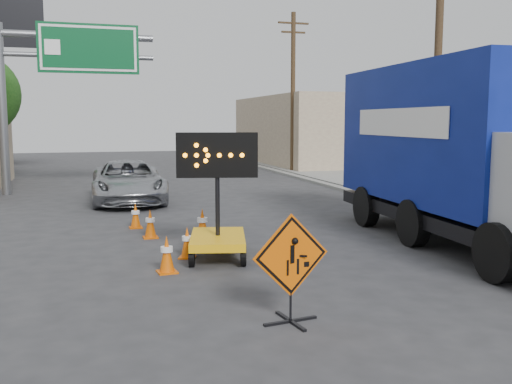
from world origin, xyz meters
name	(u,v)px	position (x,y,z in m)	size (l,w,h in m)	color
ground	(344,340)	(0.00, 0.00, 0.00)	(100.00, 100.00, 0.00)	#2D2D30
curb_right	(347,190)	(7.20, 15.00, 0.06)	(0.40, 60.00, 0.12)	gray
sidewalk_right	(396,188)	(9.50, 15.00, 0.07)	(4.00, 60.00, 0.15)	gray
building_right_far	(330,131)	(13.00, 30.00, 2.30)	(10.00, 14.00, 4.60)	#C0AE8B
highway_gantry	(55,69)	(-4.43, 17.96, 5.07)	(6.18, 0.38, 6.90)	slate
utility_pole_near	(438,69)	(8.00, 10.00, 4.68)	(1.80, 0.26, 9.00)	#43321C
utility_pole_far	(293,90)	(8.00, 24.00, 4.68)	(1.80, 0.26, 9.00)	#43321C
construction_sign	(291,266)	(-0.48, 0.84, 0.87)	(1.23, 0.87, 1.64)	black
arrow_board	(218,231)	(-0.65, 5.01, 0.62)	(1.70, 2.13, 2.73)	#F0AC0D
pickup_truck	(128,181)	(-1.90, 14.45, 0.76)	(2.53, 5.49, 1.53)	#A9ABB0
box_truck	(465,163)	(5.36, 4.80, 1.97)	(3.34, 9.30, 4.35)	black
cone_a	(167,254)	(-1.86, 4.17, 0.37)	(0.41, 0.41, 0.74)	#D75504
cone_b	(187,242)	(-1.27, 5.26, 0.34)	(0.45, 0.45, 0.69)	#D75504
cone_c	(202,224)	(-0.59, 7.05, 0.40)	(0.53, 0.53, 0.80)	#D75504
cone_d	(150,224)	(-1.82, 7.65, 0.37)	(0.37, 0.37, 0.74)	#D75504
cone_e	(136,216)	(-2.07, 9.15, 0.35)	(0.36, 0.36, 0.70)	#D75504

